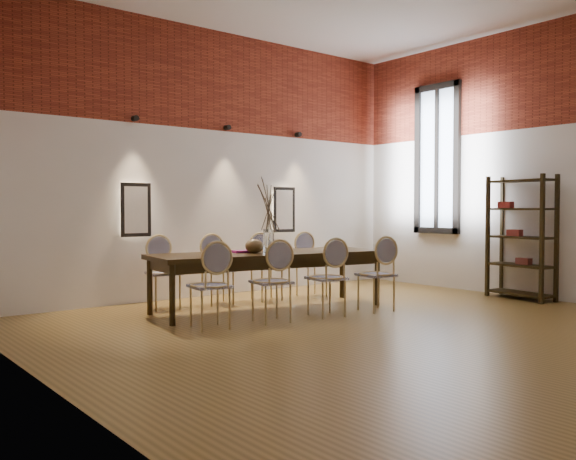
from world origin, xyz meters
TOP-DOWN VIEW (x-y plane):
  - floor at (0.00, 0.00)m, footprint 7.00×7.00m
  - wall_back at (0.00, 3.55)m, footprint 7.00×0.10m
  - wall_left at (-3.55, 0.00)m, footprint 0.10×7.00m
  - wall_right at (3.55, 0.00)m, footprint 0.10×7.00m
  - brick_band_back at (0.00, 3.48)m, footprint 7.00×0.02m
  - brick_band_right at (3.48, 0.00)m, footprint 0.02×7.00m
  - niche_left at (-1.30, 3.45)m, footprint 0.36×0.06m
  - niche_right at (1.30, 3.45)m, footprint 0.36×0.06m
  - spot_fixture_left at (-1.30, 3.42)m, footprint 0.08×0.10m
  - spot_fixture_mid at (0.20, 3.42)m, footprint 0.08×0.10m
  - spot_fixture_right at (1.60, 3.42)m, footprint 0.08×0.10m
  - window_glass at (3.46, 2.00)m, footprint 0.02×0.78m
  - window_frame at (3.44, 2.00)m, footprint 0.08×0.90m
  - window_mullion at (3.44, 2.00)m, footprint 0.06×0.06m
  - dining_table at (-0.16, 1.90)m, footprint 3.18×1.43m
  - chair_near_a at (-1.41, 1.31)m, footprint 0.50×0.50m
  - chair_near_b at (-0.65, 1.19)m, footprint 0.50×0.50m
  - chair_near_c at (0.11, 1.08)m, footprint 0.50×0.50m
  - chair_near_d at (0.86, 0.97)m, footprint 0.50×0.50m
  - chair_far_a at (-1.18, 2.84)m, footprint 0.50×0.50m
  - chair_far_b at (-0.42, 2.72)m, footprint 0.50×0.50m
  - chair_far_c at (0.34, 2.61)m, footprint 0.50×0.50m
  - chair_far_d at (1.09, 2.50)m, footprint 0.50×0.50m
  - vase at (-0.16, 1.90)m, footprint 0.14×0.14m
  - dried_branches at (-0.16, 1.90)m, footprint 0.50×0.50m
  - bowl at (-0.40, 1.89)m, footprint 0.24×0.24m
  - book at (-0.46, 2.06)m, footprint 0.28×0.22m
  - shelving_rack at (3.28, 0.37)m, footprint 0.51×1.04m

SIDE VIEW (x-z plane):
  - floor at x=0.00m, z-range -0.02..0.00m
  - dining_table at x=-0.16m, z-range 0.00..0.75m
  - chair_near_a at x=-1.41m, z-range 0.00..0.94m
  - chair_near_b at x=-0.65m, z-range 0.00..0.94m
  - chair_near_c at x=0.11m, z-range 0.00..0.94m
  - chair_near_d at x=0.86m, z-range 0.00..0.94m
  - chair_far_a at x=-1.18m, z-range 0.00..0.94m
  - chair_far_b at x=-0.42m, z-range 0.00..0.94m
  - chair_far_c at x=0.34m, z-range 0.00..0.94m
  - chair_far_d at x=1.09m, z-range 0.00..0.94m
  - book at x=-0.46m, z-range 0.75..0.78m
  - bowl at x=-0.40m, z-range 0.75..0.93m
  - vase at x=-0.16m, z-range 0.75..1.05m
  - shelving_rack at x=3.28m, z-range 0.00..1.80m
  - niche_left at x=-1.30m, z-range 0.97..1.63m
  - niche_right at x=1.30m, z-range 0.97..1.63m
  - dried_branches at x=-0.16m, z-range 1.00..1.70m
  - wall_back at x=0.00m, z-range 0.00..4.00m
  - wall_left at x=-3.55m, z-range 0.00..4.00m
  - wall_right at x=3.55m, z-range 0.00..4.00m
  - window_glass at x=3.46m, z-range 0.96..3.34m
  - window_frame at x=3.44m, z-range 0.90..3.40m
  - window_mullion at x=3.44m, z-range 0.95..3.35m
  - spot_fixture_left at x=-1.30m, z-range 2.51..2.59m
  - spot_fixture_mid at x=0.20m, z-range 2.51..2.59m
  - spot_fixture_right at x=1.60m, z-range 2.51..2.59m
  - brick_band_back at x=0.00m, z-range 2.50..4.00m
  - brick_band_right at x=3.48m, z-range 2.50..4.00m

